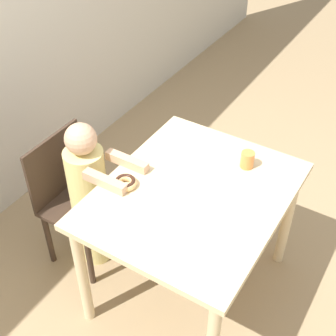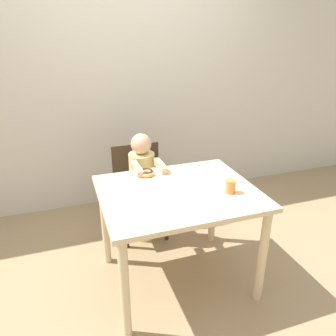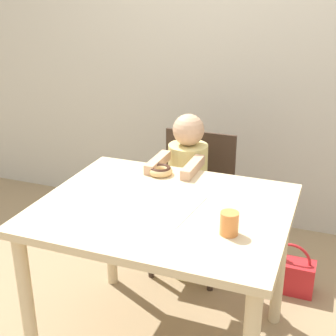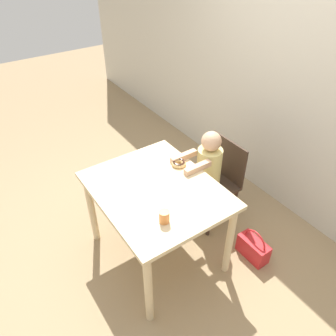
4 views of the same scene
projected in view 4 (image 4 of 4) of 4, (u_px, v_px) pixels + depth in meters
name	position (u px, v px, depth m)	size (l,w,h in m)	color
ground_plane	(158.00, 252.00, 2.98)	(12.00, 12.00, 0.00)	#997F5B
wall_back	(294.00, 86.00, 2.89)	(8.00, 0.05, 2.50)	beige
dining_table	(156.00, 199.00, 2.58)	(1.08, 0.88, 0.77)	beige
chair	(216.00, 180.00, 3.11)	(0.44, 0.39, 0.84)	#38281E
child_figure	(207.00, 178.00, 3.01)	(0.24, 0.46, 1.01)	#E0D17F
donut	(179.00, 163.00, 2.74)	(0.12, 0.12, 0.04)	#DBB270
napkin	(155.00, 187.00, 2.53)	(0.35, 0.35, 0.00)	white
handbag	(253.00, 248.00, 2.89)	(0.29, 0.13, 0.31)	red
cup	(164.00, 217.00, 2.21)	(0.07, 0.07, 0.09)	orange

